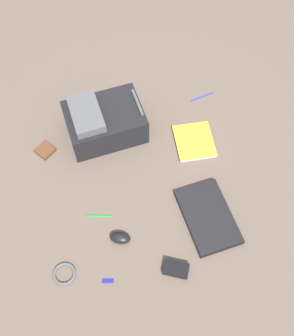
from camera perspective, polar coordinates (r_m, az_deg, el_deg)
The scene contains 11 objects.
ground_plane at distance 2.04m, azimuth -0.44°, elevation -0.17°, with size 3.76×3.76×0.00m, color brown.
backpack at distance 2.10m, azimuth -6.23°, elevation 6.63°, with size 0.36×0.44×0.22m.
laptop at distance 1.94m, azimuth 8.74°, elevation -6.90°, with size 0.39×0.29×0.03m.
book_manual at distance 2.13m, azimuth 6.78°, elevation 3.79°, with size 0.23×0.21×0.02m.
computer_mouse at distance 1.88m, azimuth -3.88°, elevation -9.96°, with size 0.06×0.10×0.04m, color black.
cable_coil at distance 1.88m, azimuth -11.78°, elevation -14.64°, with size 0.10×0.10×0.01m, color #4C4C51.
power_brick at distance 1.84m, azimuth 4.19°, elevation -14.26°, with size 0.07×0.11×0.03m, color black.
pen_black at distance 1.94m, azimuth -6.97°, elevation -6.81°, with size 0.01×0.01×0.13m, color #198C33.
pen_blue at distance 2.32m, azimuth 7.91°, elevation 10.14°, with size 0.01×0.01×0.15m, color #1933B2.
earbud_pouch at distance 2.15m, azimuth -14.41°, elevation 2.49°, with size 0.08×0.08×0.02m, color #59331E.
usb_stick at distance 1.84m, azimuth -5.63°, elevation -15.82°, with size 0.02×0.05×0.01m, color #191999.
Camera 1 is at (0.97, -0.09, 1.79)m, focal length 42.47 mm.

